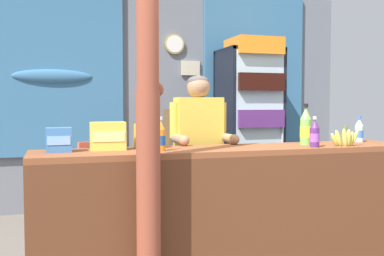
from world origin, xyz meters
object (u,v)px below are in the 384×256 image
Objects in this scene: plastic_lawn_chair at (103,177)px; shopkeeper at (199,143)px; soda_bottle_grape_soda at (315,134)px; snack_box_choco_powder at (147,136)px; drink_fridge at (250,117)px; soda_bottle_lime_soda at (306,127)px; snack_box_biscuit at (59,140)px; soda_bottle_water at (359,131)px; snack_box_instant_noodle at (108,136)px; timber_post at (148,99)px; stall_counter at (238,200)px; soda_bottle_orange_soda at (161,136)px; bottle_shelf_rack at (186,157)px; banana_bunch at (346,138)px.

shopkeeper is (0.66, -1.20, 0.44)m from plastic_lawn_chair.
snack_box_choco_powder is (-1.19, 0.30, -0.01)m from soda_bottle_grape_soda.
drink_fridge is 11.70× the size of snack_box_choco_powder.
snack_box_biscuit is at bearing 179.52° from soda_bottle_lime_soda.
snack_box_biscuit is (-0.61, -0.08, -0.01)m from snack_box_choco_powder.
soda_bottle_grape_soda reaches higher than snack_box_biscuit.
soda_bottle_grape_soda is 1.41× the size of snack_box_biscuit.
snack_box_choco_powder is at bearing 179.41° from soda_bottle_water.
drink_fridge is at bearing 43.63° from snack_box_instant_noodle.
timber_post is at bearing -170.54° from soda_bottle_grape_soda.
timber_post reaches higher than stall_counter.
stall_counter is at bearing -7.35° from snack_box_biscuit.
timber_post reaches higher than soda_bottle_grape_soda.
stall_counter is at bearing -66.86° from plastic_lawn_chair.
soda_bottle_orange_soda reaches higher than soda_bottle_water.
bottle_shelf_rack is at bearing 65.83° from snack_box_choco_powder.
bottle_shelf_rack reaches higher than plastic_lawn_chair.
stall_counter is 8.87× the size of soda_bottle_lime_soda.
soda_bottle_orange_soda reaches higher than banana_bunch.
drink_fridge is 1.36× the size of shopkeeper.
banana_bunch is (-0.16, -2.04, -0.10)m from drink_fridge.
snack_box_instant_noodle is at bearing -167.16° from snack_box_choco_powder.
soda_bottle_grape_soda is (-0.43, -2.05, -0.07)m from drink_fridge.
timber_post is at bearing -162.77° from soda_bottle_lime_soda.
stall_counter is 0.96m from banana_bunch.
timber_post is 12.36× the size of soda_bottle_water.
soda_bottle_orange_soda reaches higher than soda_bottle_grape_soda.
stall_counter is 2.19m from bottle_shelf_rack.
drink_fridge is at bearing 51.58° from shopkeeper.
soda_bottle_orange_soda is at bearing -83.44° from plastic_lawn_chair.
soda_bottle_water is (1.74, 0.20, -0.01)m from soda_bottle_orange_soda.
snack_box_choco_powder is at bearing 168.68° from banana_bunch.
soda_bottle_orange_soda is (0.15, 0.29, -0.25)m from timber_post.
snack_box_instant_noodle is (-0.13, -1.61, 0.54)m from plastic_lawn_chair.
soda_bottle_grape_soda is at bearing -81.81° from bottle_shelf_rack.
banana_bunch is at bearing -75.08° from bottle_shelf_rack.
snack_box_choco_powder is (-0.51, -0.34, 0.09)m from shopkeeper.
drink_fridge is at bearing 95.56° from soda_bottle_water.
bottle_shelf_rack is 7.42× the size of snack_box_biscuit.
soda_bottle_grape_soda is 1.49m from snack_box_instant_noodle.
snack_box_instant_noodle is (-1.52, 0.03, -0.04)m from soda_bottle_lime_soda.
bottle_shelf_rack reaches higher than banana_bunch.
shopkeeper is at bearing 164.26° from soda_bottle_water.
soda_bottle_grape_soda is at bearing -14.05° from snack_box_choco_powder.
snack_box_biscuit is at bearing 168.18° from soda_bottle_orange_soda.
banana_bunch is (0.27, 0.01, -0.04)m from soda_bottle_grape_soda.
soda_bottle_water is (0.93, -1.95, 0.41)m from bottle_shelf_rack.
soda_bottle_lime_soda is at bearing -1.28° from snack_box_instant_noodle.
banana_bunch is at bearing 1.06° from soda_bottle_grape_soda.
soda_bottle_lime_soda is at bearing 76.56° from soda_bottle_grape_soda.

